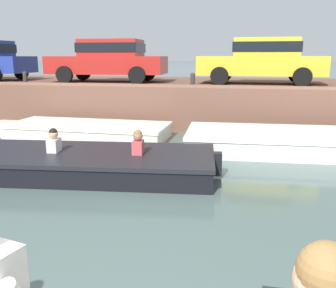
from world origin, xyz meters
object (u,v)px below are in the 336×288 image
(motorboat_passing, at_px, (80,163))
(car_centre_yellow, at_px, (263,59))
(boat_moored_west_cream, at_px, (82,131))
(car_left_inner_red, at_px, (109,59))
(mooring_bollard_west, at_px, (25,77))
(boat_moored_central_white, at_px, (312,143))
(mooring_bollard_mid, at_px, (193,79))

(motorboat_passing, height_order, car_centre_yellow, car_centre_yellow)
(boat_moored_west_cream, xyz_separation_m, motorboat_passing, (1.41, -3.24, 0.01))
(car_left_inner_red, distance_m, mooring_bollard_west, 3.07)
(mooring_bollard_west, bearing_deg, boat_moored_central_white, -12.96)
(mooring_bollard_west, bearing_deg, motorboat_passing, -49.73)
(boat_moored_west_cream, xyz_separation_m, mooring_bollard_west, (-2.72, 1.63, 1.43))
(boat_moored_central_white, relative_size, mooring_bollard_mid, 15.36)
(boat_moored_central_white, distance_m, car_left_inner_red, 8.04)
(mooring_bollard_west, bearing_deg, boat_moored_west_cream, -30.99)
(car_centre_yellow, bearing_deg, car_left_inner_red, 179.95)
(boat_moored_central_white, xyz_separation_m, car_left_inner_red, (-6.71, 3.96, 2.00))
(boat_moored_central_white, height_order, car_left_inner_red, car_left_inner_red)
(motorboat_passing, distance_m, mooring_bollard_west, 6.54)
(car_centre_yellow, height_order, mooring_bollard_west, car_centre_yellow)
(car_centre_yellow, xyz_separation_m, mooring_bollard_west, (-7.91, -1.87, -0.61))
(motorboat_passing, relative_size, mooring_bollard_mid, 13.73)
(motorboat_passing, relative_size, car_centre_yellow, 1.43)
(mooring_bollard_mid, bearing_deg, car_centre_yellow, 40.92)
(car_left_inner_red, relative_size, car_centre_yellow, 1.02)
(boat_moored_west_cream, distance_m, car_centre_yellow, 6.58)
(boat_moored_central_white, height_order, motorboat_passing, motorboat_passing)
(car_centre_yellow, bearing_deg, motorboat_passing, -119.26)
(mooring_bollard_west, distance_m, mooring_bollard_mid, 5.75)
(boat_moored_central_white, relative_size, mooring_bollard_west, 15.36)
(mooring_bollard_west, xyz_separation_m, mooring_bollard_mid, (5.75, 0.00, 0.00))
(boat_moored_west_cream, distance_m, car_left_inner_red, 4.07)
(motorboat_passing, height_order, mooring_bollard_mid, mooring_bollard_mid)
(mooring_bollard_mid, bearing_deg, boat_moored_central_white, -32.25)
(boat_moored_west_cream, bearing_deg, car_centre_yellow, 34.02)
(motorboat_passing, xyz_separation_m, mooring_bollard_mid, (1.62, 4.88, 1.41))
(boat_moored_west_cream, xyz_separation_m, car_left_inner_red, (-0.37, 3.50, 2.03))
(motorboat_passing, height_order, mooring_bollard_west, mooring_bollard_west)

